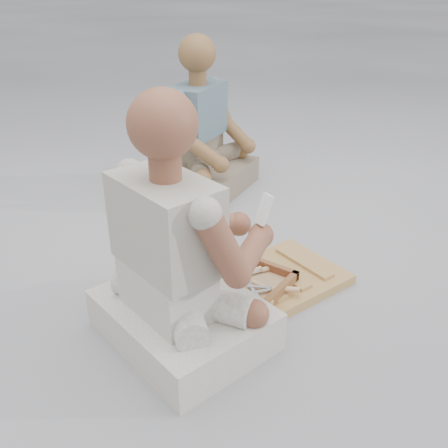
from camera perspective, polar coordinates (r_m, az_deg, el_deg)
ground at (r=2.10m, az=4.29°, el=-9.39°), size 60.00×60.00×0.00m
carved_panel at (r=2.21m, az=5.37°, el=-6.65°), size 0.63×0.42×0.04m
tool_tray at (r=2.09m, az=1.43°, el=-7.49°), size 0.53×0.47×0.06m
chisel_0 at (r=2.14m, az=2.43°, el=-6.14°), size 0.09×0.21×0.02m
chisel_1 at (r=2.00m, az=4.00°, el=-8.92°), size 0.18×0.15×0.02m
chisel_2 at (r=2.20m, az=4.62°, el=-5.20°), size 0.22×0.06×0.02m
chisel_3 at (r=2.08m, az=7.07°, el=-7.36°), size 0.17×0.17×0.02m
chisel_4 at (r=2.08m, az=5.76°, el=-7.39°), size 0.21×0.10×0.02m
chisel_5 at (r=2.14m, az=-1.60°, el=-6.05°), size 0.11×0.21×0.02m
chisel_6 at (r=2.04m, az=1.77°, el=-8.11°), size 0.18×0.15×0.02m
chisel_7 at (r=2.20m, az=-0.19°, el=-5.00°), size 0.11×0.21×0.02m
chisel_8 at (r=2.12m, az=3.66°, el=-6.81°), size 0.06×0.22×0.02m
chisel_9 at (r=2.18m, az=3.09°, el=-5.55°), size 0.22×0.02×0.02m
chisel_10 at (r=2.12m, az=-1.55°, el=-6.72°), size 0.11×0.21×0.02m
wood_chip_0 at (r=2.01m, az=-2.80°, el=-11.20°), size 0.02×0.02×0.00m
wood_chip_1 at (r=2.02m, az=1.65°, el=-11.11°), size 0.02×0.02×0.00m
wood_chip_2 at (r=1.85m, az=1.04°, el=-15.24°), size 0.02×0.02×0.00m
wood_chip_3 at (r=2.23m, az=2.97°, el=-6.94°), size 0.02×0.02×0.00m
wood_chip_4 at (r=2.46m, az=2.98°, el=-3.33°), size 0.02×0.02×0.00m
wood_chip_5 at (r=2.24m, az=5.27°, el=-6.71°), size 0.02×0.02×0.00m
wood_chip_6 at (r=2.19m, az=10.03°, el=-8.09°), size 0.02×0.02×0.00m
wood_chip_7 at (r=1.94m, az=0.99°, el=-13.01°), size 0.02×0.02×0.00m
wood_chip_8 at (r=2.04m, az=3.49°, el=-10.67°), size 0.02×0.02×0.00m
wood_chip_9 at (r=1.91m, az=0.87°, el=-13.64°), size 0.02×0.02×0.00m
wood_chip_10 at (r=2.09m, az=-3.81°, el=-9.63°), size 0.02×0.02×0.00m
craftsman at (r=1.77m, az=-5.10°, el=-4.66°), size 0.65×0.64×0.94m
companion at (r=3.08m, az=-2.42°, el=9.44°), size 0.74×0.68×0.93m
mobile_phone at (r=1.86m, az=4.59°, el=1.70°), size 0.06×0.05×0.12m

